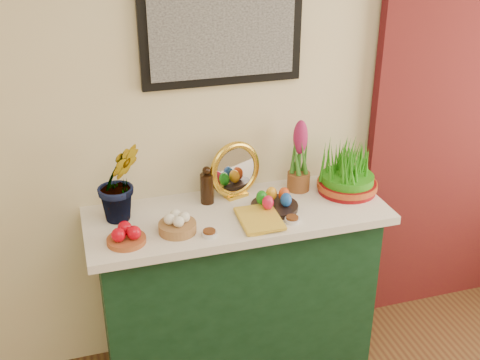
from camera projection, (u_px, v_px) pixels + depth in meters
The scene contains 13 objects.
sideboard at pixel (237, 292), 3.00m from camera, with size 1.30×0.45×0.85m, color #143721.
tablecloth at pixel (237, 214), 2.80m from camera, with size 1.40×0.55×0.04m, color silver.
hyacinth_green at pixel (118, 170), 2.62m from camera, with size 0.24×0.21×0.49m, color #347622.
apple_bowl at pixel (126, 235), 2.52m from camera, with size 0.20×0.20×0.08m.
garlic_basket at pixel (177, 224), 2.60m from camera, with size 0.17×0.17×0.09m.
vinegar_cruet at pixel (207, 187), 2.83m from camera, with size 0.06×0.06×0.19m.
mirror at pixel (235, 170), 2.87m from camera, with size 0.28×0.14×0.28m.
book at pixel (240, 221), 2.67m from camera, with size 0.16×0.24×0.03m, color gold.
spice_dish_left at pixel (209, 233), 2.58m from camera, with size 0.07×0.07×0.03m.
spice_dish_right at pixel (292, 220), 2.69m from camera, with size 0.07×0.07×0.03m.
egg_plate at pixel (274, 202), 2.80m from camera, with size 0.27×0.27×0.09m.
hyacinth_pink at pixel (299, 159), 2.92m from camera, with size 0.11×0.11×0.36m.
wheatgrass_sabzeh at pixel (348, 172), 2.93m from camera, with size 0.30×0.30×0.24m.
Camera 1 is at (-0.67, -0.35, 2.23)m, focal length 45.00 mm.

